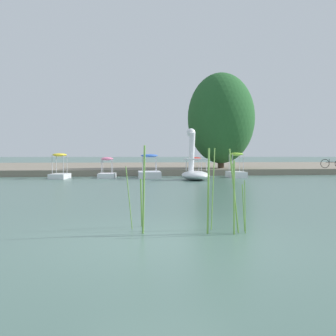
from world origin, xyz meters
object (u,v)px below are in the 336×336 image
(pedal_boat_yellow, at_px, (60,171))
(pedal_boat_red, at_px, (196,171))
(pedal_boat_blue, at_px, (149,172))
(pedal_boat_pink, at_px, (107,172))
(pedal_boat_lime, at_px, (236,170))
(tree_willow_near_path, at_px, (221,118))
(swan_boat, at_px, (195,170))
(bicycle_parked, at_px, (332,164))

(pedal_boat_yellow, bearing_deg, pedal_boat_red, 1.66)
(pedal_boat_blue, relative_size, pedal_boat_pink, 1.35)
(pedal_boat_lime, distance_m, pedal_boat_blue, 5.56)
(pedal_boat_lime, height_order, tree_willow_near_path, tree_willow_near_path)
(pedal_boat_lime, bearing_deg, tree_willow_near_path, 85.99)
(pedal_boat_blue, height_order, tree_willow_near_path, tree_willow_near_path)
(pedal_boat_yellow, bearing_deg, pedal_boat_pink, 6.75)
(swan_boat, xyz_separation_m, pedal_boat_yellow, (-7.87, 2.24, -0.10))
(pedal_boat_lime, xyz_separation_m, pedal_boat_blue, (-5.56, 0.16, -0.08))
(swan_boat, xyz_separation_m, pedal_boat_lime, (3.13, 2.13, -0.12))
(pedal_boat_pink, relative_size, pedal_boat_yellow, 0.97)
(pedal_boat_yellow, height_order, tree_willow_near_path, tree_willow_near_path)
(pedal_boat_pink, relative_size, tree_willow_near_path, 0.25)
(swan_boat, relative_size, pedal_boat_red, 1.75)
(pedal_boat_red, height_order, bicycle_parked, pedal_boat_red)
(pedal_boat_pink, xyz_separation_m, pedal_boat_yellow, (-2.83, -0.33, 0.11))
(pedal_boat_lime, relative_size, tree_willow_near_path, 0.27)
(tree_willow_near_path, bearing_deg, pedal_boat_yellow, -157.02)
(pedal_boat_pink, bearing_deg, swan_boat, -27.06)
(pedal_boat_lime, height_order, pedal_boat_blue, pedal_boat_lime)
(pedal_boat_lime, bearing_deg, pedal_boat_yellow, 179.41)
(swan_boat, xyz_separation_m, tree_willow_near_path, (3.48, 7.06, 3.65))
(pedal_boat_lime, relative_size, bicycle_parked, 1.13)
(pedal_boat_red, xyz_separation_m, tree_willow_near_path, (2.91, 4.57, 3.84))
(pedal_boat_lime, bearing_deg, bicycle_parked, 23.96)
(swan_boat, relative_size, pedal_boat_pink, 1.66)
(tree_willow_near_path, bearing_deg, pedal_boat_red, -122.50)
(pedal_boat_yellow, bearing_deg, bicycle_parked, 10.91)
(pedal_boat_pink, bearing_deg, pedal_boat_yellow, -173.25)
(pedal_boat_lime, bearing_deg, pedal_boat_red, 172.06)
(pedal_boat_red, relative_size, tree_willow_near_path, 0.24)
(pedal_boat_blue, bearing_deg, pedal_boat_pink, 173.64)
(pedal_boat_blue, distance_m, tree_willow_near_path, 8.50)
(pedal_boat_red, xyz_separation_m, pedal_boat_pink, (-5.61, 0.09, -0.02))
(pedal_boat_blue, height_order, pedal_boat_yellow, pedal_boat_yellow)
(pedal_boat_pink, distance_m, bicycle_parked, 17.42)
(pedal_boat_lime, height_order, pedal_boat_yellow, pedal_boat_lime)
(swan_boat, height_order, pedal_boat_red, swan_boat)
(swan_boat, relative_size, pedal_boat_blue, 1.22)
(pedal_boat_yellow, xyz_separation_m, bicycle_parked, (19.89, 3.83, 0.30))
(pedal_boat_red, distance_m, pedal_boat_yellow, 8.44)
(tree_willow_near_path, height_order, bicycle_parked, tree_willow_near_path)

